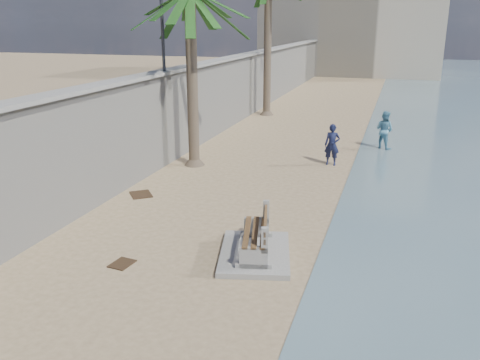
{
  "coord_description": "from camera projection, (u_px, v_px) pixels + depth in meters",
  "views": [
    {
      "loc": [
        3.56,
        -5.83,
        5.44
      ],
      "look_at": [
        -0.5,
        7.0,
        1.2
      ],
      "focal_mm": 38.0,
      "sensor_mm": 36.0,
      "label": 1
    }
  ],
  "objects": [
    {
      "name": "person_a",
      "position": [
        332.0,
        142.0,
        19.74
      ],
      "size": [
        0.67,
        0.46,
        1.85
      ],
      "primitive_type": "imported",
      "rotation": [
        0.0,
        0.0,
        -0.01
      ],
      "color": "#131734",
      "rests_on": "ground_plane"
    },
    {
      "name": "bench_far",
      "position": [
        255.0,
        239.0,
        12.15
      ],
      "size": [
        2.17,
        2.73,
        1.01
      ],
      "color": "gray",
      "rests_on": "ground_plane"
    },
    {
      "name": "debris_c",
      "position": [
        141.0,
        194.0,
        16.56
      ],
      "size": [
        1.0,
        1.02,
        0.03
      ],
      "primitive_type": "cube",
      "rotation": [
        0.0,
        0.0,
        5.39
      ],
      "color": "#382616",
      "rests_on": "ground_plane"
    },
    {
      "name": "person_b",
      "position": [
        385.0,
        128.0,
        22.31
      ],
      "size": [
        1.12,
        1.04,
        1.85
      ],
      "primitive_type": "imported",
      "rotation": [
        0.0,
        0.0,
        2.62
      ],
      "color": "teal",
      "rests_on": "ground_plane"
    },
    {
      "name": "wall_cap",
      "position": [
        229.0,
        58.0,
        26.58
      ],
      "size": [
        0.8,
        70.0,
        0.12
      ],
      "primitive_type": "cube",
      "color": "gray",
      "rests_on": "seawall"
    },
    {
      "name": "end_building",
      "position": [
        355.0,
        5.0,
        53.72
      ],
      "size": [
        18.0,
        12.0,
        14.0
      ],
      "primitive_type": "cube",
      "color": "#B7AA93",
      "rests_on": "ground_plane"
    },
    {
      "name": "debris_d",
      "position": [
        122.0,
        264.0,
        11.85
      ],
      "size": [
        0.51,
        0.61,
        0.03
      ],
      "primitive_type": "cube",
      "rotation": [
        0.0,
        0.0,
        1.45
      ],
      "color": "#382616",
      "rests_on": "ground_plane"
    },
    {
      "name": "seawall",
      "position": [
        230.0,
        93.0,
        27.12
      ],
      "size": [
        0.45,
        70.0,
        3.5
      ],
      "primitive_type": "cube",
      "color": "gray",
      "rests_on": "ground_plane"
    }
  ]
}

